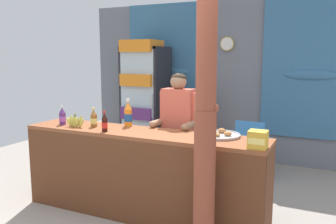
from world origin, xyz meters
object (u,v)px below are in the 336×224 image
object	(u,v)px
banana_bunch	(75,122)
bottle_shelf_rack	(191,122)
drink_fridge	(145,94)
soda_bottle_cola	(105,123)
soda_bottle_orange_soda	(128,115)
timber_post	(206,116)
shopkeeper	(178,123)
snack_box_choco_powder	(258,140)
soda_bottle_iced_tea	(94,119)
pastry_tray	(219,135)
soda_bottle_grape_soda	(62,117)
stall_counter	(136,167)
plastic_lawn_chair	(252,145)

from	to	relation	value
banana_bunch	bottle_shelf_rack	bearing A→B (deg)	78.95
drink_fridge	soda_bottle_cola	size ratio (longest dim) A/B	8.98
soda_bottle_orange_soda	soda_bottle_cola	xyz separation A→B (m)	(-0.07, -0.38, -0.04)
timber_post	banana_bunch	world-z (taller)	timber_post
drink_fridge	timber_post	bearing A→B (deg)	-51.69
bottle_shelf_rack	shopkeeper	world-z (taller)	shopkeeper
bottle_shelf_rack	snack_box_choco_powder	xyz separation A→B (m)	(1.64, -2.51, 0.39)
bottle_shelf_rack	soda_bottle_cola	size ratio (longest dim) A/B	5.52
soda_bottle_iced_tea	bottle_shelf_rack	bearing A→B (deg)	82.83
bottle_shelf_rack	soda_bottle_iced_tea	size ratio (longest dim) A/B	5.60
soda_bottle_cola	banana_bunch	bearing A→B (deg)	172.39
bottle_shelf_rack	soda_bottle_cola	world-z (taller)	bottle_shelf_rack
soda_bottle_cola	pastry_tray	bearing A→B (deg)	14.30
soda_bottle_grape_soda	pastry_tray	world-z (taller)	soda_bottle_grape_soda
soda_bottle_grape_soda	banana_bunch	bearing A→B (deg)	-12.43
bottle_shelf_rack	soda_bottle_iced_tea	distance (m)	2.38
shopkeeper	banana_bunch	distance (m)	1.20
shopkeeper	soda_bottle_iced_tea	bearing A→B (deg)	-149.13
timber_post	banana_bunch	bearing A→B (deg)	169.11
stall_counter	timber_post	bearing A→B (deg)	-20.30
soda_bottle_grape_soda	soda_bottle_cola	world-z (taller)	same
timber_post	bottle_shelf_rack	xyz separation A→B (m)	(-1.23, 2.77, -0.61)
soda_bottle_iced_tea	pastry_tray	distance (m)	1.48
stall_counter	plastic_lawn_chair	world-z (taller)	stall_counter
soda_bottle_orange_soda	soda_bottle_cola	bearing A→B (deg)	-99.90
drink_fridge	pastry_tray	bearing A→B (deg)	-45.09
soda_bottle_grape_soda	drink_fridge	bearing A→B (deg)	91.60
soda_bottle_orange_soda	soda_bottle_iced_tea	distance (m)	0.40
timber_post	shopkeeper	distance (m)	1.19
soda_bottle_orange_soda	soda_bottle_grape_soda	world-z (taller)	soda_bottle_orange_soda
stall_counter	pastry_tray	size ratio (longest dim) A/B	6.38
drink_fridge	bottle_shelf_rack	bearing A→B (deg)	16.63
timber_post	plastic_lawn_chair	world-z (taller)	timber_post
snack_box_choco_powder	plastic_lawn_chair	bearing A→B (deg)	103.13
soda_bottle_orange_soda	pastry_tray	world-z (taller)	soda_bottle_orange_soda
stall_counter	plastic_lawn_chair	size ratio (longest dim) A/B	3.25
pastry_tray	banana_bunch	distance (m)	1.68
drink_fridge	shopkeeper	distance (m)	2.08
plastic_lawn_chair	snack_box_choco_powder	bearing A→B (deg)	-76.87
plastic_lawn_chair	soda_bottle_cola	size ratio (longest dim) A/B	3.77
plastic_lawn_chair	soda_bottle_iced_tea	world-z (taller)	soda_bottle_iced_tea
stall_counter	snack_box_choco_powder	xyz separation A→B (m)	(1.30, -0.08, 0.46)
timber_post	soda_bottle_iced_tea	distance (m)	1.60
soda_bottle_grape_soda	stall_counter	bearing A→B (deg)	-2.67
soda_bottle_orange_soda	timber_post	bearing A→B (deg)	-28.69
soda_bottle_orange_soda	soda_bottle_iced_tea	world-z (taller)	soda_bottle_orange_soda
plastic_lawn_chair	pastry_tray	distance (m)	1.72
banana_bunch	soda_bottle_orange_soda	bearing A→B (deg)	31.50
bottle_shelf_rack	banana_bunch	bearing A→B (deg)	-101.05
soda_bottle_iced_tea	banana_bunch	bearing A→B (deg)	-149.08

